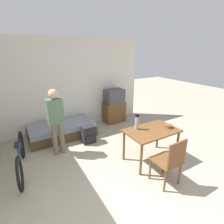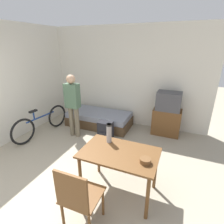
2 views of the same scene
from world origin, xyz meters
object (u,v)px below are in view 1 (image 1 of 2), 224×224
at_px(daybed, 62,130).
at_px(mate_bowl, 169,126).
at_px(dining_table, 151,134).
at_px(backpack, 89,134).
at_px(wooden_chair, 171,160).
at_px(tv, 114,106).
at_px(person_standing, 56,118).
at_px(thermos_flask, 137,122).
at_px(bicycle, 21,157).

height_order(daybed, mate_bowl, mate_bowl).
relative_size(dining_table, backpack, 2.39).
height_order(daybed, wooden_chair, wooden_chair).
height_order(daybed, tv, tv).
relative_size(person_standing, thermos_flask, 4.92).
bearing_deg(dining_table, thermos_flask, 141.19).
distance_m(daybed, person_standing, 1.10).
bearing_deg(tv, daybed, -173.59).
xyz_separation_m(daybed, thermos_flask, (1.15, -1.88, 0.71)).
bearing_deg(backpack, daybed, 127.14).
bearing_deg(tv, mate_bowl, -90.79).
bearing_deg(person_standing, mate_bowl, -33.50).
bearing_deg(daybed, person_standing, -110.32).
height_order(tv, backpack, tv).
bearing_deg(person_standing, backpack, 8.30).
distance_m(person_standing, mate_bowl, 2.52).
distance_m(bicycle, person_standing, 1.04).
height_order(wooden_chair, backpack, wooden_chair).
xyz_separation_m(daybed, bicycle, (-1.12, -1.06, 0.13)).
bearing_deg(backpack, thermos_flask, -62.35).
bearing_deg(mate_bowl, thermos_flask, 155.30).
bearing_deg(thermos_flask, tv, 71.68).
bearing_deg(tv, backpack, -146.22).
distance_m(thermos_flask, mate_bowl, 0.74).
relative_size(tv, person_standing, 0.72).
xyz_separation_m(daybed, person_standing, (-0.29, -0.80, 0.71)).
height_order(dining_table, backpack, dining_table).
height_order(daybed, thermos_flask, thermos_flask).
xyz_separation_m(thermos_flask, backpack, (-0.63, 1.20, -0.68)).
bearing_deg(tv, dining_table, -100.82).
relative_size(tv, backpack, 2.38).
height_order(wooden_chair, thermos_flask, thermos_flask).
height_order(dining_table, person_standing, person_standing).
relative_size(daybed, tv, 1.59).
distance_m(daybed, mate_bowl, 2.89).
relative_size(wooden_chair, thermos_flask, 2.98).
distance_m(wooden_chair, thermos_flask, 1.04).
height_order(mate_bowl, backpack, mate_bowl).
height_order(tv, dining_table, tv).
height_order(daybed, dining_table, dining_table).
xyz_separation_m(tv, dining_table, (-0.44, -2.29, 0.09)).
distance_m(bicycle, backpack, 1.68).
relative_size(bicycle, mate_bowl, 11.42).
height_order(bicycle, mate_bowl, mate_bowl).
relative_size(wooden_chair, person_standing, 0.61).
bearing_deg(bicycle, wooden_chair, -38.07).
height_order(dining_table, mate_bowl, mate_bowl).
relative_size(daybed, bicycle, 1.05).
height_order(tv, mate_bowl, tv).
distance_m(tv, wooden_chair, 3.13).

